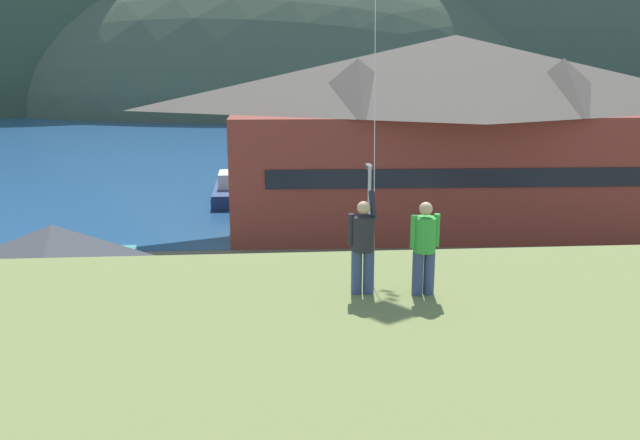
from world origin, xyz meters
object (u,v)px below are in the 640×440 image
(wharf_dock, at_px, (280,183))
(moored_boat_wharfside, at_px, (232,190))
(harbor_lodge, at_px, (452,127))
(storage_shed_waterside, at_px, (320,183))
(parked_car_mid_row_center, at_px, (262,375))
(moored_boat_outer_mooring, at_px, (325,185))
(parking_light_pole, at_px, (369,219))
(parked_car_back_row_right, at_px, (545,299))
(person_kite_flyer, at_px, (363,244))
(storage_shed_near_lot, at_px, (58,293))
(person_companion, at_px, (424,245))
(parked_car_front_row_silver, at_px, (536,347))

(wharf_dock, distance_m, moored_boat_wharfside, 5.35)
(harbor_lodge, height_order, moored_boat_wharfside, harbor_lodge)
(storage_shed_waterside, distance_m, parked_car_mid_row_center, 24.21)
(storage_shed_waterside, distance_m, moored_boat_outer_mooring, 8.52)
(moored_boat_wharfside, height_order, parking_light_pole, parking_light_pole)
(parked_car_back_row_right, height_order, person_kite_flyer, person_kite_flyer)
(wharf_dock, xyz_separation_m, parked_car_back_row_right, (10.88, -28.73, 0.71))
(moored_boat_wharfside, bearing_deg, storage_shed_near_lot, -100.42)
(parking_light_pole, bearing_deg, person_companion, -95.46)
(parked_car_back_row_right, xyz_separation_m, parked_car_front_row_silver, (-2.18, -4.64, 0.00))
(harbor_lodge, relative_size, wharf_dock, 2.27)
(storage_shed_near_lot, bearing_deg, parked_car_back_row_right, 7.11)
(parked_car_front_row_silver, bearing_deg, harbor_lodge, 84.37)
(parked_car_mid_row_center, distance_m, person_kite_flyer, 11.85)
(moored_boat_wharfside, bearing_deg, person_kite_flyer, -83.59)
(wharf_dock, relative_size, moored_boat_wharfside, 1.57)
(person_kite_flyer, distance_m, person_companion, 1.11)
(parked_car_back_row_right, distance_m, parked_car_front_row_silver, 5.13)
(moored_boat_outer_mooring, bearing_deg, person_companion, -92.19)
(storage_shed_waterside, height_order, moored_boat_wharfside, storage_shed_waterside)
(person_kite_flyer, height_order, person_companion, person_kite_flyer)
(harbor_lodge, xyz_separation_m, parked_car_back_row_right, (0.14, -16.08, -5.35))
(person_kite_flyer, relative_size, person_companion, 1.07)
(harbor_lodge, height_order, moored_boat_outer_mooring, harbor_lodge)
(person_kite_flyer, bearing_deg, storage_shed_waterside, 87.05)
(harbor_lodge, xyz_separation_m, parked_car_mid_row_center, (-11.95, -22.17, -5.35))
(storage_shed_near_lot, distance_m, person_companion, 17.63)
(storage_shed_waterside, relative_size, parked_car_front_row_silver, 1.33)
(storage_shed_waterside, relative_size, parked_car_mid_row_center, 1.33)
(wharf_dock, height_order, moored_boat_wharfside, moored_boat_wharfside)
(storage_shed_near_lot, distance_m, parked_car_back_row_right, 19.82)
(moored_boat_wharfside, bearing_deg, wharf_dock, 46.26)
(storage_shed_near_lot, height_order, moored_boat_outer_mooring, storage_shed_near_lot)
(harbor_lodge, bearing_deg, storage_shed_waterside, 168.30)
(moored_boat_outer_mooring, relative_size, person_companion, 4.31)
(harbor_lodge, bearing_deg, moored_boat_outer_mooring, 126.04)
(harbor_lodge, height_order, parked_car_front_row_silver, harbor_lodge)
(storage_shed_near_lot, distance_m, person_kite_flyer, 16.88)
(harbor_lodge, xyz_separation_m, parking_light_pole, (-6.96, -11.85, -2.74))
(harbor_lodge, height_order, parked_car_back_row_right, harbor_lodge)
(storage_shed_waterside, bearing_deg, storage_shed_near_lot, -119.03)
(parked_car_back_row_right, distance_m, parked_car_mid_row_center, 13.54)
(harbor_lodge, xyz_separation_m, person_companion, (-8.83, -31.47, 1.90))
(harbor_lodge, xyz_separation_m, moored_boat_outer_mooring, (-7.24, 9.95, -5.69))
(parking_light_pole, bearing_deg, storage_shed_near_lot, -151.90)
(moored_boat_outer_mooring, height_order, parked_car_back_row_right, moored_boat_outer_mooring)
(storage_shed_near_lot, xyz_separation_m, moored_boat_outer_mooring, (12.21, 28.48, -2.09))
(parked_car_back_row_right, bearing_deg, person_companion, -120.24)
(storage_shed_near_lot, relative_size, person_kite_flyer, 3.32)
(parked_car_back_row_right, distance_m, person_companion, 19.23)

